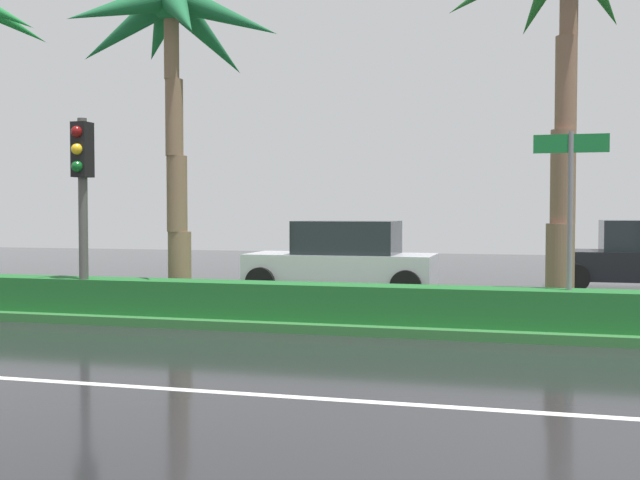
{
  "coord_description": "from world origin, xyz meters",
  "views": [
    {
      "loc": [
        -0.82,
        -5.74,
        1.95
      ],
      "look_at": [
        -4.79,
        9.06,
        1.38
      ],
      "focal_mm": 43.73,
      "sensor_mm": 36.0,
      "label": 1
    }
  ],
  "objects_px": {
    "palm_tree_mid_left": "(171,40)",
    "car_in_traffic_leading": "(343,260)",
    "traffic_signal_median_left": "(82,179)",
    "street_name_sign": "(570,202)"
  },
  "relations": [
    {
      "from": "traffic_signal_median_left",
      "to": "street_name_sign",
      "type": "xyz_separation_m",
      "value": [
        8.15,
        0.3,
        -0.43
      ]
    },
    {
      "from": "palm_tree_mid_left",
      "to": "car_in_traffic_leading",
      "type": "xyz_separation_m",
      "value": [
        2.29,
        4.15,
        -4.28
      ]
    },
    {
      "from": "traffic_signal_median_left",
      "to": "car_in_traffic_leading",
      "type": "distance_m",
      "value": 6.6
    },
    {
      "from": "traffic_signal_median_left",
      "to": "car_in_traffic_leading",
      "type": "xyz_separation_m",
      "value": [
        3.41,
        5.4,
        -1.68
      ]
    },
    {
      "from": "traffic_signal_median_left",
      "to": "car_in_traffic_leading",
      "type": "relative_size",
      "value": 0.8
    },
    {
      "from": "palm_tree_mid_left",
      "to": "traffic_signal_median_left",
      "type": "bearing_deg",
      "value": -132.02
    },
    {
      "from": "palm_tree_mid_left",
      "to": "car_in_traffic_leading",
      "type": "height_order",
      "value": "palm_tree_mid_left"
    },
    {
      "from": "palm_tree_mid_left",
      "to": "street_name_sign",
      "type": "height_order",
      "value": "palm_tree_mid_left"
    },
    {
      "from": "traffic_signal_median_left",
      "to": "palm_tree_mid_left",
      "type": "bearing_deg",
      "value": 47.98
    },
    {
      "from": "street_name_sign",
      "to": "traffic_signal_median_left",
      "type": "bearing_deg",
      "value": -177.87
    }
  ]
}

